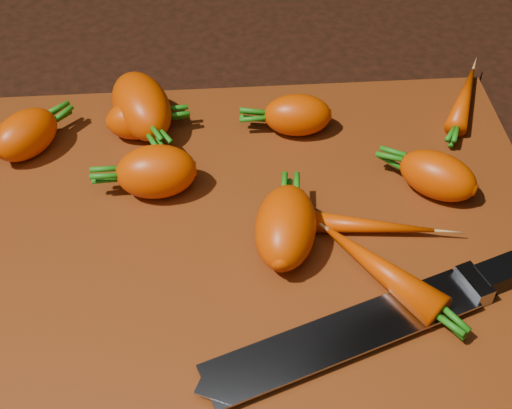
{
  "coord_description": "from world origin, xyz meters",
  "views": [
    {
      "loc": [
        -0.03,
        -0.41,
        0.45
      ],
      "look_at": [
        0.0,
        0.01,
        0.03
      ],
      "focal_mm": 50.0,
      "sensor_mm": 36.0,
      "label": 1
    }
  ],
  "objects": [
    {
      "name": "carrot_2",
      "position": [
        -0.1,
        0.14,
        0.04
      ],
      "size": [
        0.08,
        0.1,
        0.05
      ],
      "primitive_type": "ellipsoid",
      "rotation": [
        0.0,
        0.0,
        -1.23
      ],
      "color": "#CA3B00",
      "rests_on": "cutting_board"
    },
    {
      "name": "carrot_3",
      "position": [
        0.02,
        -0.02,
        0.04
      ],
      "size": [
        0.06,
        0.09,
        0.05
      ],
      "primitive_type": "ellipsoid",
      "rotation": [
        0.0,
        0.0,
        1.38
      ],
      "color": "#CA3B00",
      "rests_on": "cutting_board"
    },
    {
      "name": "ground",
      "position": [
        0.0,
        0.0,
        -0.01
      ],
      "size": [
        2.0,
        2.0,
        0.01
      ],
      "primitive_type": "cube",
      "color": "black"
    },
    {
      "name": "carrot_6",
      "position": [
        0.16,
        0.03,
        0.03
      ],
      "size": [
        0.08,
        0.07,
        0.04
      ],
      "primitive_type": "ellipsoid",
      "rotation": [
        0.0,
        0.0,
        2.49
      ],
      "color": "#CA3B00",
      "rests_on": "cutting_board"
    },
    {
      "name": "carrot_5",
      "position": [
        -0.1,
        0.13,
        0.03
      ],
      "size": [
        0.07,
        0.05,
        0.04
      ],
      "primitive_type": "ellipsoid",
      "rotation": [
        0.0,
        0.0,
        0.17
      ],
      "color": "#CA3B00",
      "rests_on": "cutting_board"
    },
    {
      "name": "carrot_7",
      "position": [
        0.22,
        0.15,
        0.02
      ],
      "size": [
        0.06,
        0.1,
        0.02
      ],
      "primitive_type": "ellipsoid",
      "rotation": [
        0.0,
        0.0,
        1.13
      ],
      "color": "#CA3B00",
      "rests_on": "cutting_board"
    },
    {
      "name": "knife",
      "position": [
        0.07,
        -0.11,
        0.02
      ],
      "size": [
        0.34,
        0.15,
        0.02
      ],
      "rotation": [
        0.0,
        0.0,
        0.35
      ],
      "color": "gray",
      "rests_on": "cutting_board"
    },
    {
      "name": "carrot_0",
      "position": [
        -0.21,
        0.11,
        0.03
      ],
      "size": [
        0.08,
        0.08,
        0.04
      ],
      "primitive_type": "ellipsoid",
      "rotation": [
        0.0,
        0.0,
        0.85
      ],
      "color": "#CA3B00",
      "rests_on": "cutting_board"
    },
    {
      "name": "carrot_4",
      "position": [
        0.05,
        0.12,
        0.03
      ],
      "size": [
        0.07,
        0.04,
        0.04
      ],
      "primitive_type": "ellipsoid",
      "rotation": [
        0.0,
        0.0,
        3.07
      ],
      "color": "#CA3B00",
      "rests_on": "cutting_board"
    },
    {
      "name": "cutting_board",
      "position": [
        0.0,
        0.0,
        0.01
      ],
      "size": [
        0.5,
        0.4,
        0.01
      ],
      "primitive_type": "cube",
      "color": "#5A260C",
      "rests_on": "ground"
    },
    {
      "name": "carrot_1",
      "position": [
        -0.08,
        0.05,
        0.04
      ],
      "size": [
        0.07,
        0.05,
        0.05
      ],
      "primitive_type": "ellipsoid",
      "rotation": [
        0.0,
        0.0,
        3.19
      ],
      "color": "#CA3B00",
      "rests_on": "cutting_board"
    },
    {
      "name": "carrot_8",
      "position": [
        0.09,
        -0.01,
        0.02
      ],
      "size": [
        0.11,
        0.04,
        0.02
      ],
      "primitive_type": "ellipsoid",
      "rotation": [
        0.0,
        0.0,
        -0.17
      ],
      "color": "#CA3B00",
      "rests_on": "cutting_board"
    },
    {
      "name": "carrot_9",
      "position": [
        0.09,
        -0.06,
        0.03
      ],
      "size": [
        0.09,
        0.11,
        0.03
      ],
      "primitive_type": "ellipsoid",
      "rotation": [
        0.0,
        0.0,
        2.24
      ],
      "color": "#CA3B00",
      "rests_on": "cutting_board"
    }
  ]
}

